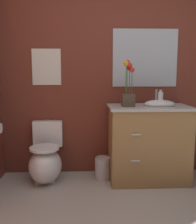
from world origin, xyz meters
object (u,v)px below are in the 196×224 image
toilet (46,161)px  vanity_cabinet (149,142)px  wall_poster (47,67)px  trash_bin (103,168)px  wall_mirror (145,58)px  soap_bottle (160,99)px  flower_vase (128,92)px

toilet → vanity_cabinet: bearing=-1.2°
toilet → wall_poster: size_ratio=1.58×
trash_bin → wall_mirror: (0.54, 0.26, 1.31)m
trash_bin → toilet: bearing=-179.0°
soap_bottle → wall_mirror: 0.58m
toilet → soap_bottle: 1.52m
wall_poster → wall_mirror: size_ratio=0.55×
wall_poster → trash_bin: bearing=-20.8°
soap_bottle → wall_mirror: wall_mirror is taller
toilet → vanity_cabinet: 1.23m
flower_vase → wall_poster: wall_poster is taller
toilet → flower_vase: size_ratio=1.32×
trash_bin → soap_bottle: bearing=-4.4°
flower_vase → trash_bin: (-0.28, 0.08, -0.92)m
flower_vase → wall_mirror: (0.25, 0.33, 0.39)m
vanity_cabinet → wall_mirror: 1.03m
vanity_cabinet → trash_bin: bearing=176.0°
toilet → trash_bin: size_ratio=2.54×
trash_bin → wall_poster: (-0.67, 0.26, 1.20)m
vanity_cabinet → soap_bottle: (0.12, -0.01, 0.52)m
soap_bottle → wall_mirror: (-0.12, 0.31, 0.47)m
vanity_cabinet → wall_poster: 1.53m
soap_bottle → wall_mirror: bearing=111.9°
vanity_cabinet → wall_poster: wall_poster is taller
wall_poster → wall_mirror: wall_mirror is taller
vanity_cabinet → flower_vase: 0.65m
toilet → wall_mirror: 1.73m
soap_bottle → wall_poster: 1.42m
toilet → wall_poster: bearing=90.0°
flower_vase → wall_mirror: wall_mirror is taller
wall_poster → wall_mirror: (1.21, 0.00, 0.11)m
wall_mirror → soap_bottle: bearing=-68.1°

